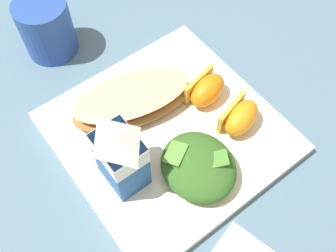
% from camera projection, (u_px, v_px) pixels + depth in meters
% --- Properties ---
extents(ground, '(3.00, 3.00, 0.00)m').
position_uv_depth(ground, '(168.00, 135.00, 0.54)').
color(ground, slate).
extents(white_plate, '(0.28, 0.28, 0.02)m').
position_uv_depth(white_plate, '(168.00, 133.00, 0.54)').
color(white_plate, white).
rests_on(white_plate, ground).
extents(cheesy_pizza_bread, '(0.12, 0.18, 0.04)m').
position_uv_depth(cheesy_pizza_bread, '(132.00, 100.00, 0.53)').
color(cheesy_pizza_bread, '#A87038').
rests_on(cheesy_pizza_bread, white_plate).
extents(green_salad_pile, '(0.10, 0.09, 0.04)m').
position_uv_depth(green_salad_pile, '(198.00, 166.00, 0.48)').
color(green_salad_pile, '#336023').
rests_on(green_salad_pile, white_plate).
extents(milk_carton, '(0.06, 0.04, 0.11)m').
position_uv_depth(milk_carton, '(120.00, 155.00, 0.44)').
color(milk_carton, '#23569E').
rests_on(milk_carton, white_plate).
extents(orange_wedge_front, '(0.05, 0.07, 0.04)m').
position_uv_depth(orange_wedge_front, '(240.00, 117.00, 0.51)').
color(orange_wedge_front, orange).
rests_on(orange_wedge_front, white_plate).
extents(orange_wedge_middle, '(0.05, 0.07, 0.04)m').
position_uv_depth(orange_wedge_middle, '(206.00, 90.00, 0.54)').
color(orange_wedge_middle, orange).
rests_on(orange_wedge_middle, white_plate).
extents(drinking_blue_cup, '(0.08, 0.08, 0.09)m').
position_uv_depth(drinking_blue_cup, '(47.00, 28.00, 0.59)').
color(drinking_blue_cup, '#284CA3').
rests_on(drinking_blue_cup, ground).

